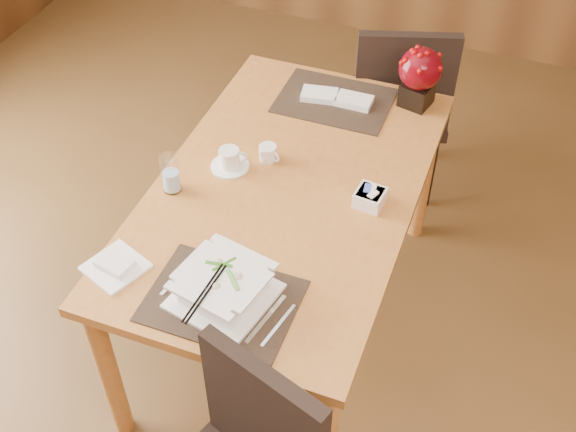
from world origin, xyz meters
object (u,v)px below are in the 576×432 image
at_px(water_glass, 170,173).
at_px(berry_decor, 420,74).
at_px(dining_table, 287,206).
at_px(coffee_cup, 230,160).
at_px(sugar_caddy, 370,198).
at_px(bread_plate, 116,267).
at_px(soup_setting, 223,287).
at_px(creamer_jug, 268,153).
at_px(far_chair, 399,102).

relative_size(water_glass, berry_decor, 0.59).
height_order(dining_table, coffee_cup, coffee_cup).
bearing_deg(dining_table, sugar_caddy, 3.56).
bearing_deg(berry_decor, bread_plate, -119.66).
relative_size(dining_table, water_glass, 10.08).
bearing_deg(soup_setting, berry_decor, 87.45).
relative_size(soup_setting, coffee_cup, 2.32).
height_order(dining_table, bread_plate, bread_plate).
relative_size(berry_decor, bread_plate, 1.49).
distance_m(soup_setting, sugar_caddy, 0.63).
bearing_deg(water_glass, coffee_cup, 52.09).
bearing_deg(sugar_caddy, creamer_jug, 166.65).
relative_size(creamer_jug, berry_decor, 0.33).
xyz_separation_m(bread_plate, far_chair, (0.56, 1.48, -0.22)).
relative_size(creamer_jug, far_chair, 0.09).
distance_m(soup_setting, bread_plate, 0.37).
relative_size(creamer_jug, sugar_caddy, 0.87).
height_order(coffee_cup, berry_decor, berry_decor).
relative_size(dining_table, far_chair, 1.58).
relative_size(sugar_caddy, far_chair, 0.10).
relative_size(soup_setting, bread_plate, 1.94).
height_order(soup_setting, berry_decor, berry_decor).
bearing_deg(far_chair, sugar_caddy, 78.92).
bearing_deg(creamer_jug, sugar_caddy, 10.04).
distance_m(creamer_jug, bread_plate, 0.71).
relative_size(dining_table, berry_decor, 5.98).
bearing_deg(soup_setting, bread_plate, -166.68).
xyz_separation_m(water_glass, far_chair, (0.56, 1.09, -0.29)).
height_order(dining_table, sugar_caddy, sugar_caddy).
xyz_separation_m(dining_table, coffee_cup, (-0.23, 0.03, 0.13)).
xyz_separation_m(creamer_jug, far_chair, (0.31, 0.82, -0.24)).
xyz_separation_m(sugar_caddy, far_chair, (-0.11, 0.91, -0.24)).
bearing_deg(bread_plate, sugar_caddy, 40.26).
distance_m(dining_table, water_glass, 0.44).
distance_m(soup_setting, coffee_cup, 0.61).
height_order(creamer_jug, far_chair, far_chair).
bearing_deg(creamer_jug, soup_setting, -56.37).
xyz_separation_m(dining_table, berry_decor, (0.31, 0.65, 0.24)).
bearing_deg(soup_setting, far_chair, 94.65).
xyz_separation_m(berry_decor, far_chair, (-0.12, 0.29, -0.36)).
height_order(sugar_caddy, far_chair, far_chair).
relative_size(coffee_cup, sugar_caddy, 1.47).
bearing_deg(coffee_cup, dining_table, -6.53).
distance_m(sugar_caddy, far_chair, 0.95).
bearing_deg(bread_plate, berry_decor, 60.34).
relative_size(sugar_caddy, bread_plate, 0.57).
xyz_separation_m(soup_setting, bread_plate, (-0.37, -0.01, -0.05)).
xyz_separation_m(coffee_cup, far_chair, (0.42, 0.91, -0.25)).
bearing_deg(far_chair, water_glass, 44.95).
bearing_deg(berry_decor, coffee_cup, -131.02).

